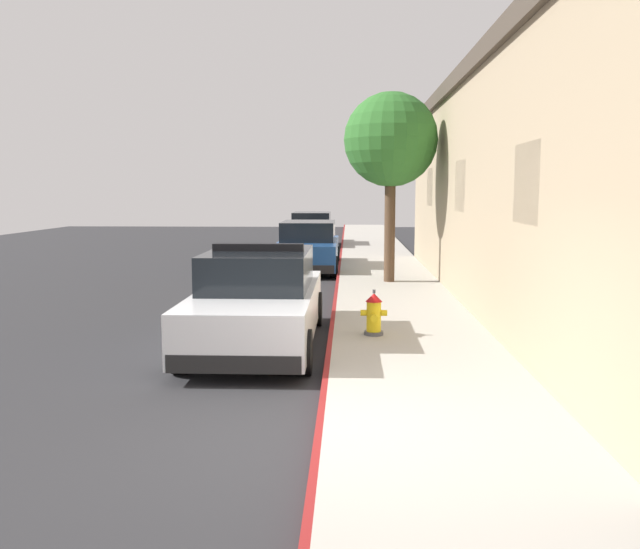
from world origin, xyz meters
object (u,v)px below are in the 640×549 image
Objects in this scene: parked_car_silver_ahead at (308,247)px; fire_hydrant at (374,314)px; police_cruiser at (258,301)px; street_tree at (391,141)px; parked_car_dark_far at (312,231)px.

parked_car_silver_ahead reaches higher than fire_hydrant.
parked_car_silver_ahead is (0.19, 10.39, -0.00)m from police_cruiser.
police_cruiser reaches higher than fire_hydrant.
police_cruiser is 7.84m from street_tree.
fire_hydrant is (1.90, 0.16, -0.24)m from police_cruiser.
street_tree is at bearing 69.37° from police_cruiser.
parked_car_dark_far is 13.18m from street_tree.
parked_car_dark_far is at bearing 102.32° from street_tree.
fire_hydrant is 0.16× the size of street_tree.
street_tree is (2.35, -3.63, 3.06)m from parked_car_silver_ahead.
fire_hydrant is at bearing -83.77° from parked_car_dark_far.
street_tree is (2.74, -12.52, 3.06)m from parked_car_dark_far.
parked_car_dark_far reaches higher than fire_hydrant.
fire_hydrant is 7.40m from street_tree.
police_cruiser is at bearing -91.06° from parked_car_silver_ahead.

